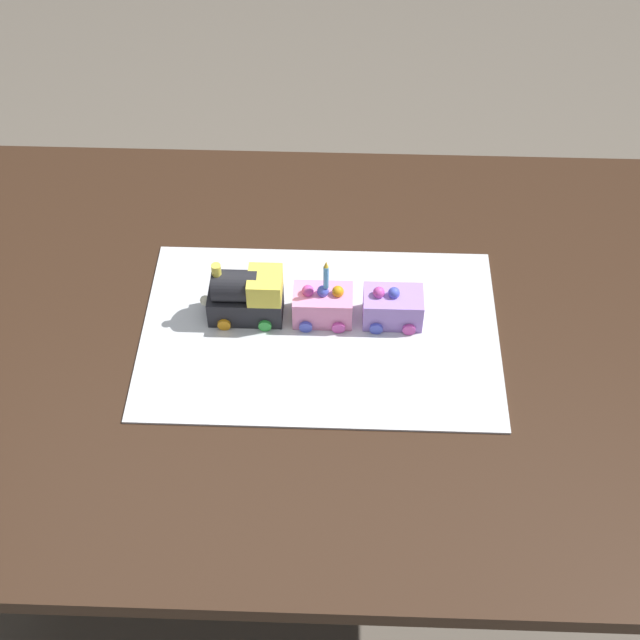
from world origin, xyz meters
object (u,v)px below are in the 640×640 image
(cake_car_tanker_bubblegum, at_px, (323,305))
(birthday_candle, at_px, (326,275))
(cake_locomotive, at_px, (246,296))
(cake_car_flatbed_lavender, at_px, (392,307))
(dining_table, at_px, (292,373))

(cake_car_tanker_bubblegum, xyz_separation_m, birthday_candle, (0.01, -0.00, 0.07))
(cake_locomotive, xyz_separation_m, cake_car_flatbed_lavender, (0.25, 0.00, -0.02))
(dining_table, height_order, cake_car_flatbed_lavender, cake_car_flatbed_lavender)
(dining_table, relative_size, cake_car_flatbed_lavender, 14.00)
(dining_table, relative_size, cake_car_tanker_bubblegum, 14.00)
(cake_car_flatbed_lavender, distance_m, birthday_candle, 0.13)
(dining_table, bearing_deg, cake_car_flatbed_lavender, 11.15)
(cake_car_flatbed_lavender, bearing_deg, cake_locomotive, -180.00)
(cake_locomotive, distance_m, cake_car_flatbed_lavender, 0.25)
(cake_car_tanker_bubblegum, height_order, birthday_candle, birthday_candle)
(cake_car_tanker_bubblegum, height_order, cake_car_flatbed_lavender, same)
(cake_car_flatbed_lavender, bearing_deg, birthday_candle, -180.00)
(cake_car_flatbed_lavender, bearing_deg, cake_car_tanker_bubblegum, 180.00)
(cake_locomotive, height_order, birthday_candle, birthday_candle)
(dining_table, xyz_separation_m, cake_locomotive, (-0.07, 0.03, 0.16))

